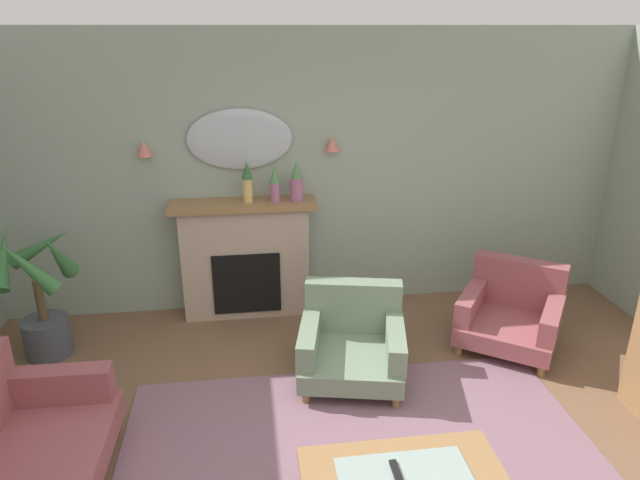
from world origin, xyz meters
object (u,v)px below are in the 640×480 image
(mantel_vase_right, at_px, (297,183))
(wall_sconce_right, at_px, (332,143))
(mantel_vase_left, at_px, (247,181))
(mantel_vase_centre, at_px, (275,183))
(potted_plant_tall_palm, at_px, (41,300))
(armchair_near_fireplace, at_px, (352,340))
(armchair_in_corner, at_px, (512,311))
(wall_mirror, at_px, (240,139))
(fireplace, at_px, (246,260))
(tv_remote, at_px, (396,472))
(wall_sconce_left, at_px, (144,148))

(mantel_vase_right, distance_m, wall_sconce_right, 0.50)
(mantel_vase_left, relative_size, mantel_vase_centre, 1.13)
(mantel_vase_right, bearing_deg, potted_plant_tall_palm, -167.25)
(mantel_vase_centre, bearing_deg, wall_sconce_right, 12.31)
(mantel_vase_centre, distance_m, mantel_vase_right, 0.20)
(armchair_near_fireplace, relative_size, armchair_in_corner, 0.86)
(wall_mirror, xyz_separation_m, potted_plant_tall_palm, (-1.72, -0.67, -1.18))
(mantel_vase_centre, bearing_deg, mantel_vase_right, 0.00)
(wall_sconce_right, bearing_deg, wall_mirror, 176.63)
(fireplace, distance_m, tv_remote, 2.86)
(fireplace, relative_size, mantel_vase_left, 3.57)
(fireplace, height_order, armchair_near_fireplace, fireplace)
(fireplace, bearing_deg, wall_sconce_left, 173.84)
(mantel_vase_left, distance_m, mantel_vase_right, 0.45)
(mantel_vase_left, height_order, mantel_vase_centre, mantel_vase_left)
(armchair_near_fireplace, height_order, armchair_in_corner, same)
(mantel_vase_left, distance_m, tv_remote, 2.96)
(armchair_in_corner, height_order, potted_plant_tall_palm, potted_plant_tall_palm)
(mantel_vase_left, height_order, wall_mirror, wall_mirror)
(tv_remote, bearing_deg, mantel_vase_right, 95.44)
(wall_sconce_right, height_order, armchair_near_fireplace, wall_sconce_right)
(armchair_near_fireplace, xyz_separation_m, potted_plant_tall_palm, (-2.55, 0.62, 0.22))
(mantel_vase_left, xyz_separation_m, armchair_in_corner, (2.28, -0.84, -1.06))
(mantel_vase_right, bearing_deg, mantel_vase_left, 180.00)
(wall_sconce_left, bearing_deg, fireplace, -6.16)
(wall_mirror, height_order, potted_plant_tall_palm, wall_mirror)
(fireplace, height_order, wall_mirror, wall_mirror)
(potted_plant_tall_palm, bearing_deg, fireplace, 17.13)
(mantel_vase_right, relative_size, wall_mirror, 0.39)
(fireplace, distance_m, wall_sconce_left, 1.38)
(mantel_vase_right, relative_size, armchair_in_corner, 0.33)
(mantel_vase_centre, distance_m, armchair_near_fireplace, 1.61)
(tv_remote, bearing_deg, armchair_in_corner, 50.21)
(wall_sconce_left, relative_size, tv_remote, 0.88)
(mantel_vase_left, height_order, wall_sconce_right, wall_sconce_right)
(fireplace, xyz_separation_m, armchair_near_fireplace, (0.83, -1.15, -0.27))
(armchair_in_corner, bearing_deg, tv_remote, -129.79)
(fireplace, relative_size, wall_sconce_right, 9.71)
(mantel_vase_left, height_order, armchair_in_corner, mantel_vase_left)
(mantel_vase_centre, xyz_separation_m, wall_sconce_right, (0.55, 0.12, 0.33))
(armchair_in_corner, bearing_deg, mantel_vase_right, 155.49)
(potted_plant_tall_palm, bearing_deg, armchair_in_corner, -4.69)
(mantel_vase_centre, xyz_separation_m, mantel_vase_right, (0.20, 0.00, -0.00))
(potted_plant_tall_palm, bearing_deg, armchair_near_fireplace, -13.64)
(mantel_vase_right, height_order, wall_sconce_right, wall_sconce_right)
(mantel_vase_right, relative_size, tv_remote, 2.32)
(wall_sconce_right, xyz_separation_m, tv_remote, (-0.09, -2.85, -1.21))
(mantel_vase_left, height_order, tv_remote, mantel_vase_left)
(fireplace, relative_size, mantel_vase_centre, 4.03)
(wall_sconce_left, bearing_deg, potted_plant_tall_palm, -144.52)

